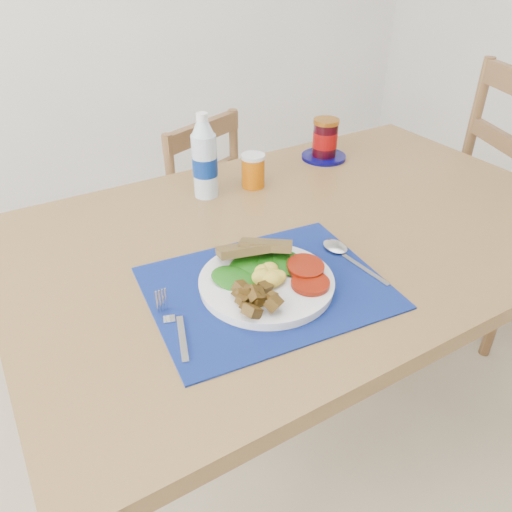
% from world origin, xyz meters
% --- Properties ---
extents(ground, '(4.00, 4.00, 0.00)m').
position_xyz_m(ground, '(0.00, 0.00, 0.00)').
color(ground, tan).
rests_on(ground, ground).
extents(table, '(1.40, 0.90, 0.75)m').
position_xyz_m(table, '(0.00, 0.20, 0.67)').
color(table, brown).
rests_on(table, ground).
extents(chair_far, '(0.47, 0.46, 1.00)m').
position_xyz_m(chair_far, '(-0.01, 0.91, 0.52)').
color(chair_far, brown).
rests_on(chair_far, ground).
extents(placemat, '(0.49, 0.40, 0.00)m').
position_xyz_m(placemat, '(-0.22, 0.04, 0.75)').
color(placemat, black).
rests_on(placemat, table).
extents(breakfast_plate, '(0.26, 0.26, 0.06)m').
position_xyz_m(breakfast_plate, '(-0.22, 0.04, 0.77)').
color(breakfast_plate, silver).
rests_on(breakfast_plate, placemat).
extents(fork, '(0.05, 0.17, 0.00)m').
position_xyz_m(fork, '(-0.42, 0.02, 0.76)').
color(fork, '#B2B5BA').
rests_on(fork, placemat).
extents(spoon, '(0.05, 0.20, 0.01)m').
position_xyz_m(spoon, '(-0.01, 0.05, 0.76)').
color(spoon, '#B2B5BA').
rests_on(spoon, placemat).
extents(water_bottle, '(0.07, 0.07, 0.22)m').
position_xyz_m(water_bottle, '(-0.14, 0.47, 0.85)').
color(water_bottle, '#ADBFCC').
rests_on(water_bottle, table).
extents(juice_glass, '(0.06, 0.06, 0.09)m').
position_xyz_m(juice_glass, '(-0.00, 0.46, 0.79)').
color(juice_glass, '#B15004').
rests_on(juice_glass, table).
extents(jam_on_saucer, '(0.14, 0.14, 0.12)m').
position_xyz_m(jam_on_saucer, '(0.29, 0.52, 0.80)').
color(jam_on_saucer, '#050449').
rests_on(jam_on_saucer, table).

